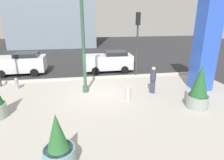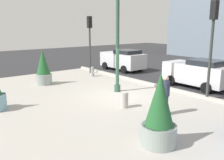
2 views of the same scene
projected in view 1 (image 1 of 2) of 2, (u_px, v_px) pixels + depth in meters
name	position (u px, v px, depth m)	size (l,w,h in m)	color
ground_plane	(94.00, 75.00, 15.67)	(60.00, 60.00, 0.00)	#2D2D30
plaza_pavement	(102.00, 108.00, 10.06)	(18.00, 10.00, 0.02)	#ADA89E
curb_strip	(95.00, 78.00, 14.82)	(18.00, 0.24, 0.16)	#B7B2A8
lamp_post	(83.00, 46.00, 11.29)	(0.44, 0.44, 6.12)	#335642
art_pillar_blue	(206.00, 42.00, 11.87)	(1.15, 1.15, 6.25)	blue
potted_plant_near_right	(199.00, 89.00, 9.85)	(1.14, 1.14, 2.35)	gray
potted_plant_near_left	(58.00, 147.00, 5.90)	(1.01, 1.01, 1.94)	#7AA8B7
fire_hydrant	(17.00, 83.00, 12.68)	(0.36, 0.26, 0.75)	#99999E
concrete_bollard	(128.00, 94.00, 11.01)	(0.36, 0.36, 0.75)	#B2ADA3
traffic_light_corner	(137.00, 35.00, 14.27)	(0.28, 0.42, 4.92)	#333833
car_passing_lane	(21.00, 63.00, 15.80)	(4.04, 2.12, 1.78)	silver
car_curb_west	(109.00, 61.00, 16.59)	(4.04, 2.04, 1.76)	silver
pedestrian_on_sidewalk	(153.00, 79.00, 11.78)	(0.50, 0.50, 1.71)	#33384C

